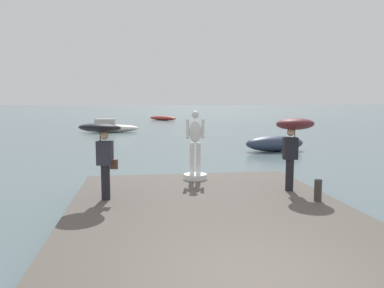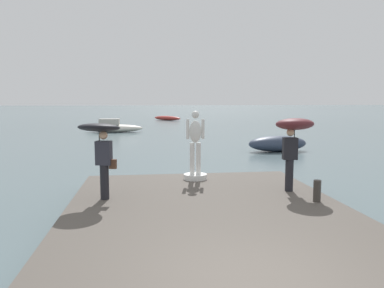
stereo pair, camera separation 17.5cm
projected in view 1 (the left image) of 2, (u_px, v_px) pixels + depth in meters
name	position (u px, v px, depth m)	size (l,w,h in m)	color
ground_plane	(152.00, 125.00, 44.50)	(400.00, 400.00, 0.00)	slate
pier	(223.00, 235.00, 7.56)	(6.60, 10.93, 0.40)	#564F47
statue_white_figure	(195.00, 153.00, 11.90)	(0.74, 0.74, 2.17)	white
onlooker_left	(102.00, 140.00, 9.39)	(1.25, 1.26, 1.97)	black
onlooker_right	(294.00, 132.00, 10.32)	(1.13, 1.16, 2.06)	black
mooring_bollard	(318.00, 190.00, 9.34)	(0.18, 0.18, 0.54)	#38332D
boat_near	(275.00, 143.00, 21.57)	(3.53, 1.61, 0.89)	#2D384C
boat_far	(109.00, 127.00, 34.52)	(5.32, 1.66, 1.24)	silver
boat_leftward	(163.00, 118.00, 55.86)	(4.33, 4.75, 0.64)	#9E2D28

